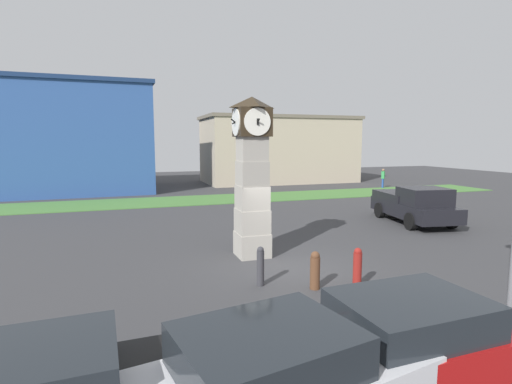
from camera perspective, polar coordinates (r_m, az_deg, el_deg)
The scene contains 12 objects.
ground_plane at distance 13.12m, azimuth 5.12°, elevation -10.68°, with size 85.12×85.12×0.00m, color #38383A.
clock_tower at distance 13.81m, azimuth -0.56°, elevation 2.22°, with size 1.45×1.53×5.53m.
bollard_near_tower at distance 11.58m, azimuth 14.29°, elevation -10.38°, with size 0.24×0.24×1.12m.
bollard_mid_row at distance 11.24m, azimuth 8.43°, elevation -10.96°, with size 0.27×0.27×1.06m.
bollard_far_row at distance 11.35m, azimuth 0.64°, elevation -10.50°, with size 0.21×0.21×1.12m.
car_near_tower at distance 5.99m, azimuth 3.55°, elevation -25.32°, with size 4.42×2.64×1.59m.
car_by_building at distance 7.58m, azimuth 22.34°, elevation -18.76°, with size 4.26×2.18×1.52m.
pickup_truck at distance 21.28m, azimuth 21.65°, elevation -1.64°, with size 2.94×5.36×1.85m.
pedestrian_crossing_lot at distance 36.34m, azimuth 17.69°, elevation 2.06°, with size 0.45×0.45×1.68m.
warehouse_blue_far at distance 35.90m, azimuth -24.18°, elevation 7.03°, with size 11.85×10.67×8.57m.
storefront_low_left at distance 40.21m, azimuth 3.24°, elevation 6.11°, with size 15.07×7.34×6.47m.
grass_verge_far at distance 27.53m, azimuth -11.25°, elevation -1.27°, with size 51.07×4.56×0.04m, color #477A38.
Camera 1 is at (-5.05, -11.41, 4.03)m, focal length 28.00 mm.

